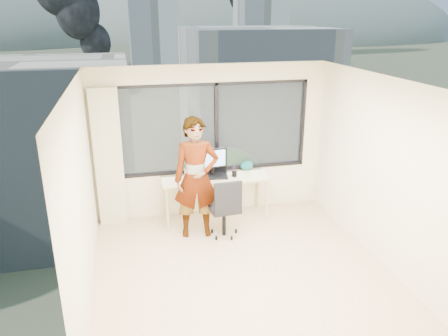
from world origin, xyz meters
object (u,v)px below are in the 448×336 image
object	(u,v)px
monitor	(213,162)
person	(196,178)
chair	(224,206)
laptop	(216,170)
desk	(215,198)
handbag	(247,165)
game_console	(194,173)

from	to	relation	value
monitor	person	bearing A→B (deg)	-131.04
chair	laptop	bearing A→B (deg)	83.65
desk	laptop	xyz separation A→B (m)	(0.03, 0.01, 0.50)
desk	handbag	world-z (taller)	handbag
monitor	laptop	xyz separation A→B (m)	(0.06, -0.05, -0.13)
game_console	desk	bearing A→B (deg)	-27.29
desk	chair	distance (m)	0.66
desk	chair	xyz separation A→B (m)	(0.00, -0.65, 0.13)
desk	handbag	distance (m)	0.80
chair	monitor	size ratio (longest dim) A/B	2.03
monitor	laptop	world-z (taller)	monitor
person	handbag	distance (m)	1.26
chair	monitor	distance (m)	0.86
person	chair	bearing A→B (deg)	-14.63
game_console	laptop	distance (m)	0.40
chair	game_console	world-z (taller)	chair
monitor	handbag	size ratio (longest dim) A/B	2.12
desk	game_console	xyz separation A→B (m)	(-0.33, 0.18, 0.41)
desk	game_console	size ratio (longest dim) A/B	5.52
desk	laptop	distance (m)	0.50
monitor	handbag	distance (m)	0.69
laptop	game_console	bearing A→B (deg)	161.44
handbag	monitor	bearing A→B (deg)	-145.90
chair	monitor	xyz separation A→B (m)	(-0.03, 0.71, 0.49)
desk	handbag	bearing A→B (deg)	19.16
desk	monitor	bearing A→B (deg)	116.47
handbag	desk	bearing A→B (deg)	-140.25
desk	chair	size ratio (longest dim) A/B	1.78
person	laptop	xyz separation A→B (m)	(0.43, 0.52, -0.09)
handbag	laptop	bearing A→B (deg)	-140.21
chair	laptop	distance (m)	0.75
person	handbag	xyz separation A→B (m)	(1.02, 0.72, -0.12)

